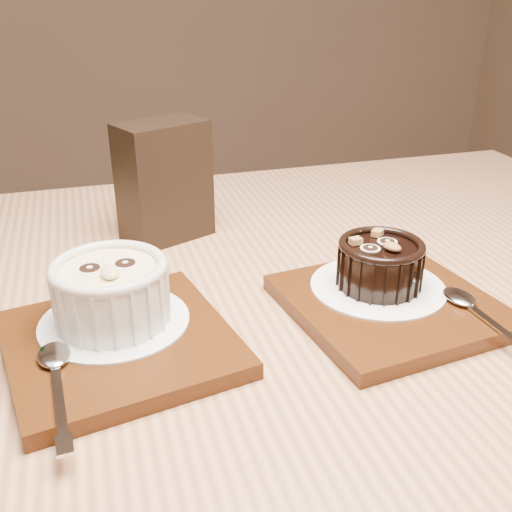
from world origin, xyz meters
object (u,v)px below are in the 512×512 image
(tray_left, at_px, (120,344))
(ramekin_white, at_px, (111,289))
(condiment_stand, at_px, (164,181))
(ramekin_dark, at_px, (380,262))
(table, at_px, (227,378))
(tray_right, at_px, (389,305))

(tray_left, distance_m, ramekin_white, 0.05)
(ramekin_white, xyz_separation_m, condiment_stand, (0.08, 0.21, 0.02))
(tray_left, height_order, ramekin_dark, ramekin_dark)
(ramekin_dark, xyz_separation_m, condiment_stand, (-0.17, 0.21, 0.03))
(table, distance_m, tray_right, 0.19)
(tray_right, bearing_deg, condiment_stand, 126.72)
(table, height_order, ramekin_dark, ramekin_dark)
(table, distance_m, ramekin_white, 0.18)
(tray_right, xyz_separation_m, ramekin_dark, (-0.00, 0.02, 0.03))
(table, xyz_separation_m, condiment_stand, (-0.03, 0.18, 0.16))
(tray_right, height_order, ramekin_dark, ramekin_dark)
(tray_right, bearing_deg, ramekin_white, 174.11)
(tray_right, relative_size, condiment_stand, 1.29)
(tray_left, xyz_separation_m, tray_right, (0.25, -0.00, 0.00))
(ramekin_white, relative_size, tray_right, 0.55)
(tray_left, bearing_deg, condiment_stand, 72.60)
(tray_right, distance_m, ramekin_dark, 0.04)
(ramekin_white, bearing_deg, tray_right, -9.04)
(tray_left, distance_m, condiment_stand, 0.25)
(condiment_stand, bearing_deg, ramekin_dark, -50.84)
(tray_left, xyz_separation_m, ramekin_dark, (0.25, 0.02, 0.03))
(ramekin_white, bearing_deg, ramekin_dark, -4.02)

